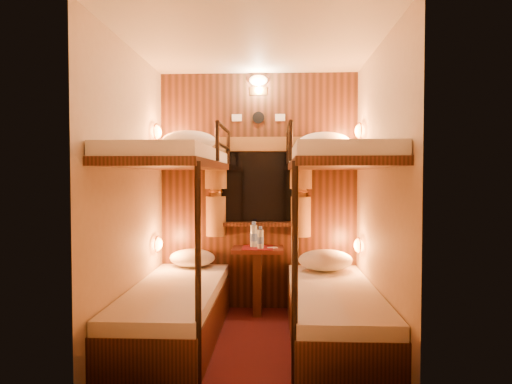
{
  "coord_description": "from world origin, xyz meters",
  "views": [
    {
      "loc": [
        0.19,
        -3.62,
        1.36
      ],
      "look_at": [
        0.02,
        0.15,
        1.23
      ],
      "focal_mm": 32.0,
      "sensor_mm": 36.0,
      "label": 1
    }
  ],
  "objects_px": {
    "bunk_left": "(175,273)",
    "table": "(258,271)",
    "bunk_right": "(333,275)",
    "bottle_right": "(260,239)",
    "bottle_left": "(254,236)"
  },
  "relations": [
    {
      "from": "bunk_left",
      "to": "table",
      "type": "relative_size",
      "value": 2.9
    },
    {
      "from": "bunk_left",
      "to": "bunk_right",
      "type": "height_order",
      "value": "same"
    },
    {
      "from": "bunk_right",
      "to": "bottle_right",
      "type": "xyz_separation_m",
      "value": [
        -0.62,
        0.72,
        0.19
      ]
    },
    {
      "from": "table",
      "to": "bottle_right",
      "type": "xyz_separation_m",
      "value": [
        0.03,
        -0.07,
        0.33
      ]
    },
    {
      "from": "table",
      "to": "bottle_left",
      "type": "height_order",
      "value": "bottle_left"
    },
    {
      "from": "bunk_right",
      "to": "bottle_left",
      "type": "xyz_separation_m",
      "value": [
        -0.69,
        0.82,
        0.2
      ]
    },
    {
      "from": "bottle_left",
      "to": "bottle_right",
      "type": "distance_m",
      "value": 0.12
    },
    {
      "from": "bottle_right",
      "to": "bunk_right",
      "type": "bearing_deg",
      "value": -49.19
    },
    {
      "from": "table",
      "to": "bunk_left",
      "type": "bearing_deg",
      "value": -129.67
    },
    {
      "from": "table",
      "to": "bottle_right",
      "type": "bearing_deg",
      "value": -65.49
    },
    {
      "from": "bunk_left",
      "to": "bottle_right",
      "type": "bearing_deg",
      "value": 46.58
    },
    {
      "from": "bunk_right",
      "to": "table",
      "type": "relative_size",
      "value": 2.9
    },
    {
      "from": "bottle_right",
      "to": "bottle_left",
      "type": "bearing_deg",
      "value": 125.62
    },
    {
      "from": "bunk_right",
      "to": "bottle_right",
      "type": "distance_m",
      "value": 0.96
    },
    {
      "from": "bunk_right",
      "to": "table",
      "type": "distance_m",
      "value": 1.02
    }
  ]
}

